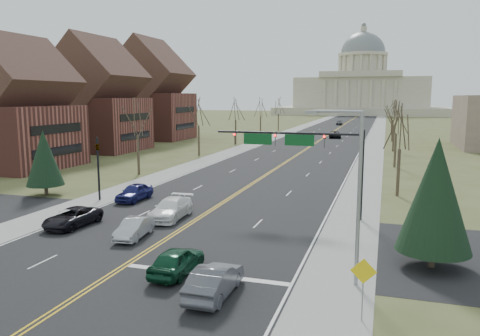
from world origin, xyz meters
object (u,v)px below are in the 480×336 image
Objects in this scene: warn_sign at (363,277)px; car_sb_inner_second at (171,209)px; street_light at (354,186)px; car_far_nb at (335,134)px; car_nb_inner_lead at (177,260)px; car_sb_outer_lead at (73,217)px; car_far_sb at (339,123)px; car_nb_outer_lead at (215,281)px; car_sb_outer_second at (134,192)px; signal_mast at (299,146)px; signal_left at (98,162)px; car_sb_inner_lead at (134,228)px.

warn_sign reaches higher than car_sb_inner_second.
street_light reaches higher than car_far_nb.
car_nb_inner_lead is 13.24m from car_sb_outer_lead.
car_nb_outer_lead is at bearing -87.32° from car_far_sb.
car_sb_outer_second is (-21.77, 18.39, -1.21)m from warn_sign.
car_far_nb is (4.66, 79.88, 0.02)m from car_sb_inner_second.
car_far_nb is (-0.87, 90.60, 0.07)m from car_nb_inner_lead.
car_nb_inner_lead is 0.88× the size of car_sb_outer_lead.
signal_mast is 1.34× the size of street_light.
street_light is at bearing -151.22° from car_nb_outer_lead.
car_sb_outer_lead is at bearing -27.31° from car_nb_inner_lead.
car_far_sb is at bearing 93.96° from signal_mast.
car_sb_outer_second is (-21.01, 14.38, -4.42)m from street_light.
car_far_sb reaches higher than car_sb_inner_second.
car_nb_inner_lead is 0.75× the size of car_far_nb.
car_far_nb is (-3.88, 92.73, 0.04)m from car_nb_outer_lead.
car_sb_inner_second is (-14.85, 9.41, -4.41)m from street_light.
signal_left is 1.02× the size of car_far_nb.
car_nb_inner_lead is (-4.02, -14.81, -5.00)m from signal_mast.
car_far_nb is at bearing 83.78° from car_sb_inner_second.
warn_sign is 93.95m from car_far_nb.
car_far_nb is at bearing 80.33° from car_sb_inner_lead.
car_nb_outer_lead is 16.91m from car_sb_outer_lead.
car_nb_outer_lead is (3.01, -2.13, 0.02)m from car_nb_inner_lead.
car_nb_outer_lead reaches higher than car_sb_inner_lead.
street_light is at bearing -29.12° from signal_left.
car_nb_inner_lead is 0.91× the size of car_far_sb.
warn_sign is at bearing -33.14° from car_sb_inner_lead.
car_far_nb is at bearing 96.51° from street_light.
car_nb_inner_lead is (-10.08, 2.71, -1.25)m from warn_sign.
car_far_sb is at bearing 87.60° from car_sb_outer_second.
car_sb_inner_second is 80.01m from car_far_nb.
car_far_sb is (-4.01, 52.80, 0.01)m from car_far_nb.
street_light is 1.94× the size of car_sb_outer_second.
car_sb_inner_second is at bearing 79.78° from car_far_nb.
street_light reaches higher than car_sb_inner_lead.
car_sb_inner_lead is at bearing -46.07° from signal_left.
car_nb_inner_lead is at bearing 164.97° from warn_sign.
car_sb_inner_lead is 0.85× the size of car_far_sb.
car_sb_inner_lead is (-5.69, 5.22, -0.07)m from car_nb_inner_lead.
signal_left is at bearing 150.88° from street_light.
car_sb_outer_second is at bearing 74.91° from car_far_nb.
car_far_nb is at bearing -87.96° from car_nb_inner_lead.
car_far_sb is (-14.20, 142.09, -4.38)m from street_light.
car_nb_inner_lead is at bearing -25.73° from car_sb_outer_lead.
car_nb_inner_lead is at bearing -35.10° from car_nb_outer_lead.
signal_left is at bearing -164.16° from car_sb_outer_second.
car_sb_inner_second is (-15.61, 13.43, -1.20)m from warn_sign.
car_sb_outer_second is (-6.16, 4.97, -0.01)m from car_sb_inner_second.
street_light reaches higher than car_nb_outer_lead.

